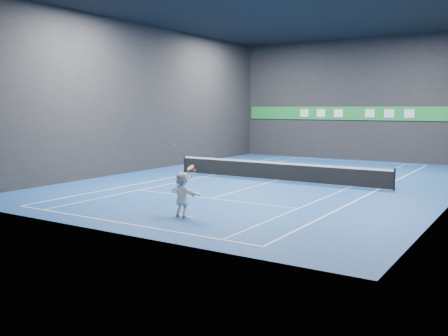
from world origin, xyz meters
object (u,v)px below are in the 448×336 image
Objects in this scene: tennis_racket at (191,171)px; tennis_net at (277,171)px; player at (182,195)px; tennis_ball at (174,145)px.

tennis_net is at bearing 99.06° from tennis_racket.
tennis_racket is at bearing -159.20° from player.
tennis_ball is (-0.37, 0.00, 1.75)m from player.
player is 2.85× the size of tennis_racket.
tennis_ball is 1.15m from tennis_racket.
tennis_ball is 0.12× the size of tennis_racket.
tennis_net is (-0.88, 10.04, -2.03)m from tennis_ball.
tennis_net is 21.68× the size of tennis_racket.
tennis_racket is at bearing -80.94° from tennis_net.
player is 23.86× the size of tennis_ball.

